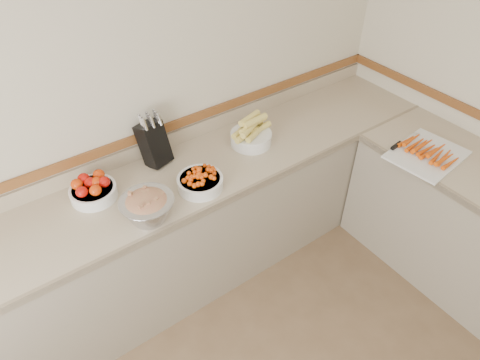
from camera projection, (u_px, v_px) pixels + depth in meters
back_wall at (124, 104)px, 2.45m from camera, size 4.00×0.00×4.00m
counter_back at (168, 237)px, 2.80m from camera, size 4.00×0.65×1.08m
knife_block at (154, 142)px, 2.60m from camera, size 0.19×0.21×0.36m
tomato_bowl at (93, 189)px, 2.40m from camera, size 0.26×0.26×0.13m
cherry_tomato_bowl at (200, 181)px, 2.47m from camera, size 0.27×0.27×0.15m
corn_bowl at (251, 134)px, 2.79m from camera, size 0.30×0.27×0.20m
rhubarb_bowl at (148, 207)px, 2.25m from camera, size 0.29×0.29×0.17m
cutting_board at (427, 153)px, 2.72m from camera, size 0.51×0.42×0.07m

